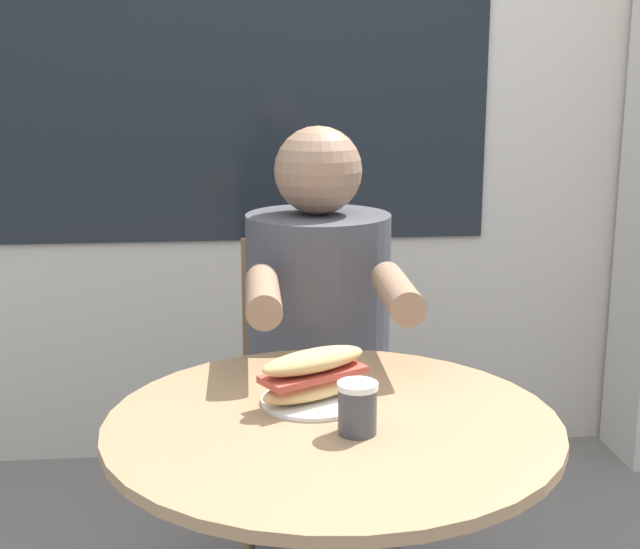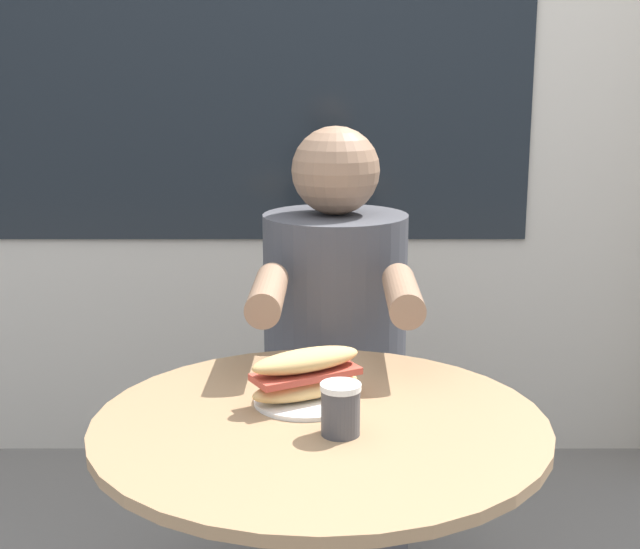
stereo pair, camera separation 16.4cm
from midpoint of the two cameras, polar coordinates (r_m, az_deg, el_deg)
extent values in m
cube|color=beige|center=(2.98, 1.69, 14.59)|extent=(8.00, 0.08, 2.80)
cube|color=black|center=(2.94, -2.39, 16.50)|extent=(1.78, 0.01, 1.47)
cylinder|color=#997551|center=(1.51, 3.14, -9.67)|extent=(0.76, 0.76, 0.02)
cube|color=brown|center=(2.38, 2.89, -8.71)|extent=(0.39, 0.39, 0.02)
cube|color=brown|center=(2.47, 2.83, -2.46)|extent=(0.35, 0.04, 0.42)
cylinder|color=brown|center=(2.33, 7.15, -15.33)|extent=(0.03, 0.03, 0.43)
cylinder|color=brown|center=(2.32, -1.28, -15.37)|extent=(0.03, 0.03, 0.43)
cylinder|color=brown|center=(2.63, 6.40, -11.92)|extent=(0.03, 0.03, 0.43)
cylinder|color=brown|center=(2.62, -0.97, -11.92)|extent=(0.03, 0.03, 0.43)
cube|color=#424247|center=(2.21, 3.15, -16.60)|extent=(0.32, 0.42, 0.45)
cylinder|color=#424247|center=(2.07, 3.26, -3.66)|extent=(0.33, 0.33, 0.55)
sphere|color=#8E6B51|center=(2.00, 3.40, 6.64)|extent=(0.20, 0.20, 0.20)
cylinder|color=#8E6B51|center=(1.75, 8.00, -1.31)|extent=(0.07, 0.27, 0.07)
cylinder|color=#8E6B51|center=(1.74, -0.68, -1.28)|extent=(0.07, 0.27, 0.07)
cylinder|color=white|center=(1.57, 2.11, -8.09)|extent=(0.18, 0.18, 0.01)
ellipsoid|color=tan|center=(1.56, 2.12, -7.30)|extent=(0.21, 0.16, 0.04)
cube|color=#B74233|center=(1.56, 2.13, -6.43)|extent=(0.20, 0.16, 0.01)
ellipsoid|color=tan|center=(1.55, 2.14, -5.56)|extent=(0.21, 0.16, 0.04)
cylinder|color=#424247|center=(1.43, 4.62, -8.83)|extent=(0.06, 0.06, 0.08)
cylinder|color=white|center=(1.42, 4.65, -7.23)|extent=(0.07, 0.07, 0.01)
camera|label=1|loc=(0.08, -87.14, 0.66)|focal=50.00mm
camera|label=2|loc=(0.08, 92.86, -0.66)|focal=50.00mm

